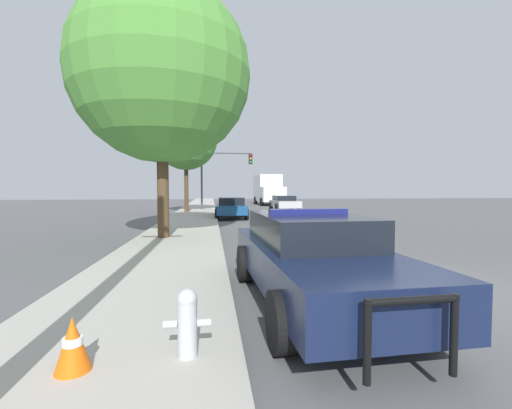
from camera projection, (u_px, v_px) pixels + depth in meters
name	position (u px, v px, depth m)	size (l,w,h in m)	color
ground_plane	(423.00, 287.00, 6.39)	(110.00, 110.00, 0.00)	#565659
sidewalk_left	(142.00, 295.00, 5.73)	(3.00, 110.00, 0.13)	#ADA89E
police_car	(312.00, 256.00, 5.50)	(2.17, 5.08, 1.51)	#141E3D
fire_hydrant	(187.00, 320.00, 3.49)	(0.48, 0.21, 0.70)	#B7BCC1
traffic_light	(223.00, 168.00, 28.71)	(4.34, 0.35, 4.85)	#424247
car_background_midblock	(231.00, 207.00, 21.38)	(2.05, 4.32, 1.30)	navy
car_background_oncoming	(284.00, 203.00, 28.29)	(2.02, 4.54, 1.27)	#B7B7BC
box_truck	(268.00, 189.00, 39.14)	(2.88, 6.86, 3.43)	silver
tree_sidewalk_mid	(186.00, 139.00, 25.08)	(4.59, 4.59, 7.68)	#4C3823
tree_sidewalk_near	(162.00, 74.00, 11.82)	(6.17, 6.17, 8.78)	#4C3823
traffic_cone	(73.00, 344.00, 3.21)	(0.33, 0.33, 0.52)	orange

